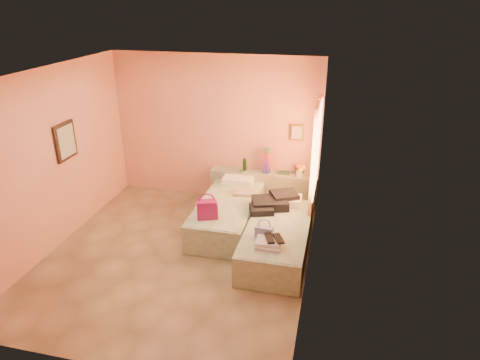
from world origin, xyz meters
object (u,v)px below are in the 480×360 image
object	(u,v)px
bed_left	(228,214)
flower_vase	(300,169)
green_book	(284,173)
magenta_handbag	(207,209)
headboard_ledge	(263,188)
towel_stack	(269,244)
water_bottle	(245,165)
bed_right	(277,240)
blue_handbag	(264,232)

from	to	relation	value
bed_left	flower_vase	distance (m)	1.60
green_book	magenta_handbag	xyz separation A→B (m)	(-0.98, -1.72, -0.01)
headboard_ledge	towel_stack	xyz separation A→B (m)	(0.50, -2.32, 0.23)
magenta_handbag	water_bottle	bearing A→B (deg)	60.88
water_bottle	flower_vase	world-z (taller)	flower_vase
headboard_ledge	water_bottle	size ratio (longest dim) A/B	7.88
bed_right	towel_stack	size ratio (longest dim) A/B	5.71
headboard_ledge	magenta_handbag	size ratio (longest dim) A/B	6.32
bed_left	magenta_handbag	size ratio (longest dim) A/B	6.17
headboard_ledge	bed_left	bearing A→B (deg)	-112.48
green_book	flower_vase	world-z (taller)	flower_vase
headboard_ledge	bed_right	xyz separation A→B (m)	(0.52, -1.70, -0.08)
headboard_ledge	bed_left	size ratio (longest dim) A/B	1.02
headboard_ledge	bed_left	distance (m)	1.15
bed_left	towel_stack	bearing A→B (deg)	-53.17
magenta_handbag	blue_handbag	bearing A→B (deg)	-41.99
bed_right	green_book	distance (m)	1.78
headboard_ledge	green_book	xyz separation A→B (m)	(0.38, 0.03, 0.34)
green_book	bed_right	bearing A→B (deg)	-92.53
headboard_ledge	towel_stack	world-z (taller)	headboard_ledge
bed_right	water_bottle	bearing A→B (deg)	118.59
flower_vase	towel_stack	distance (m)	2.29
blue_handbag	flower_vase	bearing A→B (deg)	87.44
water_bottle	flower_vase	bearing A→B (deg)	0.12
towel_stack	green_book	bearing A→B (deg)	92.92
headboard_ledge	water_bottle	world-z (taller)	water_bottle
green_book	water_bottle	bearing A→B (deg)	178.59
headboard_ledge	water_bottle	distance (m)	0.59
flower_vase	towel_stack	size ratio (longest dim) A/B	0.84
headboard_ledge	bed_left	xyz separation A→B (m)	(-0.44, -1.06, -0.08)
green_book	towel_stack	world-z (taller)	green_book
bed_right	flower_vase	bearing A→B (deg)	84.91
blue_handbag	towel_stack	size ratio (longest dim) A/B	0.74
water_bottle	green_book	xyz separation A→B (m)	(0.74, 0.08, -0.11)
green_book	flower_vase	xyz separation A→B (m)	(0.30, -0.08, 0.13)
bed_left	blue_handbag	distance (m)	1.34
towel_stack	flower_vase	bearing A→B (deg)	85.43
green_book	flower_vase	bearing A→B (deg)	-21.74
bed_left	water_bottle	world-z (taller)	water_bottle
headboard_ledge	flower_vase	xyz separation A→B (m)	(0.68, -0.05, 0.47)
water_bottle	flower_vase	xyz separation A→B (m)	(1.04, 0.00, 0.02)
bed_left	towel_stack	distance (m)	1.60
bed_right	magenta_handbag	distance (m)	1.20
headboard_ledge	towel_stack	bearing A→B (deg)	-77.95
water_bottle	green_book	size ratio (longest dim) A/B	1.32
green_book	flower_vase	size ratio (longest dim) A/B	0.67
bed_left	bed_right	bearing A→B (deg)	-33.21
flower_vase	headboard_ledge	bearing A→B (deg)	175.70
water_bottle	towel_stack	bearing A→B (deg)	-69.20
headboard_ledge	bed_right	size ratio (longest dim) A/B	1.02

